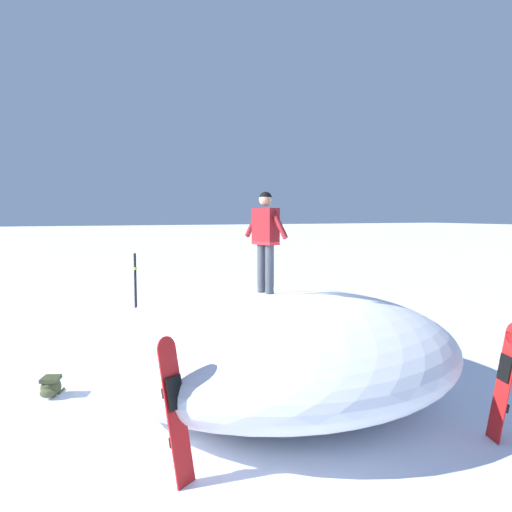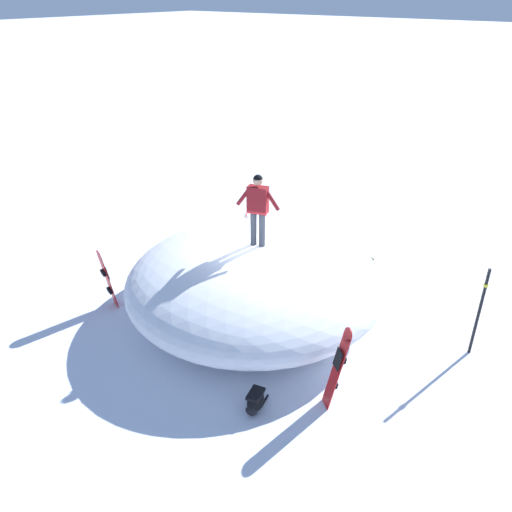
{
  "view_description": "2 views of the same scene",
  "coord_description": "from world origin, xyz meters",
  "views": [
    {
      "loc": [
        -7.26,
        2.86,
        2.93
      ],
      "look_at": [
        -0.3,
        -0.16,
        2.26
      ],
      "focal_mm": 33.1,
      "sensor_mm": 36.0,
      "label": 1
    },
    {
      "loc": [
        5.73,
        -8.22,
        6.74
      ],
      "look_at": [
        -0.02,
        -0.79,
        1.69
      ],
      "focal_mm": 35.22,
      "sensor_mm": 36.0,
      "label": 2
    }
  ],
  "objects": [
    {
      "name": "snowboard_tertiary_upright",
      "position": [
        2.69,
        -1.94,
        0.86
      ],
      "size": [
        0.44,
        0.45,
        1.66
      ],
      "color": "red",
      "rests_on": "ground"
    },
    {
      "name": "backpack_far",
      "position": [
        0.83,
        2.96,
        0.17
      ],
      "size": [
        0.57,
        0.42,
        0.32
      ],
      "color": "#383D23",
      "rests_on": "ground"
    },
    {
      "name": "snowboard_primary_upright",
      "position": [
        -3.1,
        -2.45,
        0.8
      ],
      "size": [
        0.35,
        0.33,
        1.55
      ],
      "color": "red",
      "rests_on": "ground"
    },
    {
      "name": "ground",
      "position": [
        0.0,
        0.0,
        0.0
      ],
      "size": [
        240.0,
        240.0,
        0.0
      ],
      "primitive_type": "plane",
      "color": "white"
    },
    {
      "name": "snowboarder_standing",
      "position": [
        -0.34,
        -0.31,
        2.63
      ],
      "size": [
        0.97,
        0.38,
        1.64
      ],
      "color": "#333842",
      "rests_on": "snow_mound"
    },
    {
      "name": "snow_mound",
      "position": [
        -0.31,
        -0.44,
        0.83
      ],
      "size": [
        7.24,
        7.33,
        1.66
      ],
      "primitive_type": "ellipsoid",
      "rotation": [
        0.0,
        0.0,
        0.28
      ],
      "color": "white",
      "rests_on": "ground"
    },
    {
      "name": "backpack_near",
      "position": [
        1.64,
        -2.96,
        0.21
      ],
      "size": [
        0.39,
        0.69,
        0.41
      ],
      "color": "black",
      "rests_on": "ground"
    },
    {
      "name": "trail_marker_pole",
      "position": [
        4.18,
        1.06,
        1.05
      ],
      "size": [
        0.1,
        0.1,
        2.01
      ],
      "color": "black",
      "rests_on": "ground"
    },
    {
      "name": "snowboard_secondary_upright",
      "position": [
        -2.35,
        1.69,
        0.83
      ],
      "size": [
        0.41,
        0.4,
        1.61
      ],
      "color": "red",
      "rests_on": "ground"
    }
  ]
}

